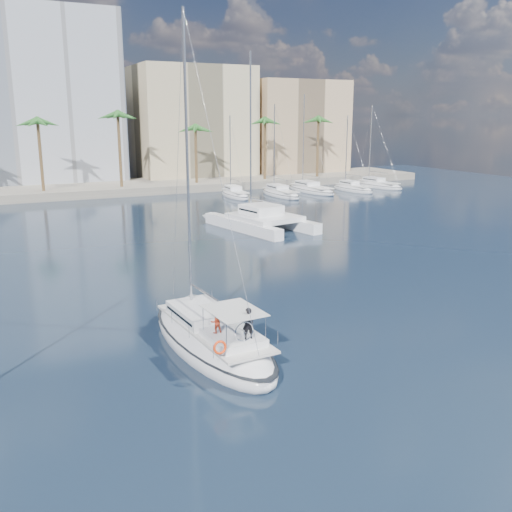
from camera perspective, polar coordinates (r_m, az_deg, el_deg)
ground at (r=34.23m, az=-0.60°, el=-5.99°), size 160.00×160.00×0.00m
quay at (r=91.79m, az=-17.35°, el=6.34°), size 120.00×14.00×1.20m
building_beige at (r=105.36m, az=-6.38°, el=12.90°), size 20.00×14.00×20.00m
building_tan_right at (r=112.01m, az=3.90°, el=12.49°), size 18.00×12.00×18.00m
palm_centre at (r=87.18m, az=-17.38°, el=12.37°), size 3.60×3.60×12.30m
palm_right at (r=98.48m, az=3.04°, el=13.07°), size 3.60×3.60×12.30m
main_sloop at (r=29.45m, az=-4.52°, el=-8.31°), size 4.41×12.01×17.55m
catamaran at (r=60.16m, az=0.60°, el=3.84°), size 8.29×13.27×17.99m
seagull at (r=36.89m, az=-6.43°, el=-4.02°), size 1.00×0.43×0.18m
moored_yacht_a at (r=84.06m, az=-2.11°, el=5.91°), size 3.37×9.52×11.90m
moored_yacht_b at (r=85.14m, az=2.46°, el=6.01°), size 3.32×10.83×13.72m
moored_yacht_c at (r=90.09m, az=5.51°, el=6.39°), size 3.98×12.33×15.54m
moored_yacht_d at (r=92.01m, az=9.64°, el=6.42°), size 3.52×9.55×11.90m
moored_yacht_e at (r=97.48m, az=12.08°, el=6.71°), size 4.61×11.11×13.72m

